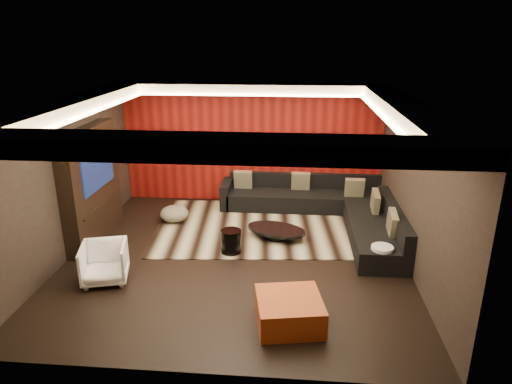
# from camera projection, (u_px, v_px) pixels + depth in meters

# --- Properties ---
(floor) EXTENTS (6.00, 6.00, 0.02)m
(floor) POSITION_uv_depth(u_px,v_px,m) (237.00, 258.00, 8.25)
(floor) COLOR black
(floor) RESTS_ON ground
(ceiling) EXTENTS (6.00, 6.00, 0.02)m
(ceiling) POSITION_uv_depth(u_px,v_px,m) (234.00, 100.00, 7.32)
(ceiling) COLOR silver
(ceiling) RESTS_ON ground
(wall_back) EXTENTS (6.00, 0.02, 2.80)m
(wall_back) POSITION_uv_depth(u_px,v_px,m) (252.00, 144.00, 10.62)
(wall_back) COLOR black
(wall_back) RESTS_ON ground
(wall_left) EXTENTS (0.02, 6.00, 2.80)m
(wall_left) POSITION_uv_depth(u_px,v_px,m) (66.00, 179.00, 8.03)
(wall_left) COLOR black
(wall_left) RESTS_ON ground
(wall_right) EXTENTS (0.02, 6.00, 2.80)m
(wall_right) POSITION_uv_depth(u_px,v_px,m) (416.00, 189.00, 7.54)
(wall_right) COLOR black
(wall_right) RESTS_ON ground
(red_feature_wall) EXTENTS (5.98, 0.05, 2.78)m
(red_feature_wall) POSITION_uv_depth(u_px,v_px,m) (252.00, 144.00, 10.58)
(red_feature_wall) COLOR #6B0C0A
(red_feature_wall) RESTS_ON ground
(soffit_back) EXTENTS (6.00, 0.60, 0.22)m
(soffit_back) POSITION_uv_depth(u_px,v_px,m) (251.00, 89.00, 9.90)
(soffit_back) COLOR silver
(soffit_back) RESTS_ON ground
(soffit_front) EXTENTS (6.00, 0.60, 0.22)m
(soffit_front) POSITION_uv_depth(u_px,v_px,m) (201.00, 147.00, 4.82)
(soffit_front) COLOR silver
(soffit_front) RESTS_ON ground
(soffit_left) EXTENTS (0.60, 4.80, 0.22)m
(soffit_left) POSITION_uv_depth(u_px,v_px,m) (73.00, 106.00, 7.58)
(soffit_left) COLOR silver
(soffit_left) RESTS_ON ground
(soffit_right) EXTENTS (0.60, 4.80, 0.22)m
(soffit_right) POSITION_uv_depth(u_px,v_px,m) (405.00, 110.00, 7.14)
(soffit_right) COLOR silver
(soffit_right) RESTS_ON ground
(cove_back) EXTENTS (4.80, 0.08, 0.04)m
(cove_back) POSITION_uv_depth(u_px,v_px,m) (249.00, 95.00, 9.61)
(cove_back) COLOR #FFD899
(cove_back) RESTS_ON ground
(cove_front) EXTENTS (4.80, 0.08, 0.04)m
(cove_front) POSITION_uv_depth(u_px,v_px,m) (207.00, 148.00, 5.17)
(cove_front) COLOR #FFD899
(cove_front) RESTS_ON ground
(cove_left) EXTENTS (0.08, 4.80, 0.04)m
(cove_left) POSITION_uv_depth(u_px,v_px,m) (94.00, 111.00, 7.58)
(cove_left) COLOR #FFD899
(cove_left) RESTS_ON ground
(cove_right) EXTENTS (0.08, 4.80, 0.04)m
(cove_right) POSITION_uv_depth(u_px,v_px,m) (383.00, 116.00, 7.20)
(cove_right) COLOR #FFD899
(cove_right) RESTS_ON ground
(tv_surround) EXTENTS (0.30, 2.00, 2.20)m
(tv_surround) POSITION_uv_depth(u_px,v_px,m) (91.00, 185.00, 8.68)
(tv_surround) COLOR black
(tv_surround) RESTS_ON ground
(tv_screen) EXTENTS (0.04, 1.30, 0.80)m
(tv_screen) POSITION_uv_depth(u_px,v_px,m) (97.00, 167.00, 8.55)
(tv_screen) COLOR black
(tv_screen) RESTS_ON ground
(tv_shelf) EXTENTS (0.04, 1.60, 0.04)m
(tv_shelf) POSITION_uv_depth(u_px,v_px,m) (102.00, 205.00, 8.80)
(tv_shelf) COLOR black
(tv_shelf) RESTS_ON ground
(rug) EXTENTS (4.22, 3.30, 0.02)m
(rug) POSITION_uv_depth(u_px,v_px,m) (254.00, 226.00, 9.55)
(rug) COLOR #BBB088
(rug) RESTS_ON floor
(coffee_table) EXTENTS (1.52, 1.52, 0.20)m
(coffee_table) POSITION_uv_depth(u_px,v_px,m) (276.00, 233.00, 8.95)
(coffee_table) COLOR black
(coffee_table) RESTS_ON rug
(drum_stool) EXTENTS (0.37, 0.37, 0.44)m
(drum_stool) POSITION_uv_depth(u_px,v_px,m) (231.00, 241.00, 8.33)
(drum_stool) COLOR black
(drum_stool) RESTS_ON rug
(striped_pouf) EXTENTS (0.62, 0.62, 0.33)m
(striped_pouf) POSITION_uv_depth(u_px,v_px,m) (174.00, 214.00, 9.73)
(striped_pouf) COLOR beige
(striped_pouf) RESTS_ON rug
(white_side_table) EXTENTS (0.47, 0.47, 0.46)m
(white_side_table) POSITION_uv_depth(u_px,v_px,m) (381.00, 259.00, 7.69)
(white_side_table) COLOR white
(white_side_table) RESTS_ON floor
(orange_ottoman) EXTENTS (1.02, 1.02, 0.39)m
(orange_ottoman) POSITION_uv_depth(u_px,v_px,m) (289.00, 311.00, 6.31)
(orange_ottoman) COLOR #934B13
(orange_ottoman) RESTS_ON floor
(armchair) EXTENTS (0.85, 0.87, 0.65)m
(armchair) POSITION_uv_depth(u_px,v_px,m) (104.00, 263.00, 7.36)
(armchair) COLOR white
(armchair) RESTS_ON floor
(sectional_sofa) EXTENTS (3.65, 3.50, 0.75)m
(sectional_sofa) POSITION_uv_depth(u_px,v_px,m) (328.00, 209.00, 9.77)
(sectional_sofa) COLOR black
(sectional_sofa) RESTS_ON floor
(throw_pillows) EXTENTS (3.22, 2.69, 0.50)m
(throw_pillows) POSITION_uv_depth(u_px,v_px,m) (329.00, 193.00, 9.68)
(throw_pillows) COLOR beige
(throw_pillows) RESTS_ON sectional_sofa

